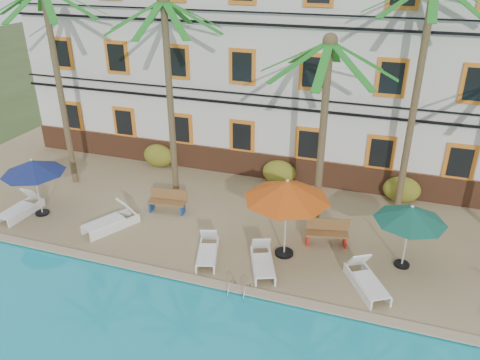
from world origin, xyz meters
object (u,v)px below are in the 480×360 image
(palm_d, at_px, (420,70))
(lounger_d, at_px, (263,261))
(bench_left, at_px, (167,201))
(bench_right, at_px, (327,232))
(palm_c, at_px, (325,107))
(lounger_e, at_px, (366,280))
(palm_a, at_px, (55,61))
(umbrella_green, at_px, (411,215))
(lounger_c, at_px, (208,251))
(lounger_a, at_px, (21,208))
(pool_ladder, at_px, (239,292))
(umbrella_blue, at_px, (33,167))
(lounger_b, at_px, (112,220))
(palm_b, at_px, (168,72))
(umbrella_red, at_px, (287,191))

(palm_d, distance_m, lounger_d, 8.64)
(bench_left, height_order, bench_right, same)
(palm_c, height_order, lounger_e, palm_c)
(palm_a, xyz_separation_m, umbrella_green, (14.10, -1.89, -3.46))
(palm_d, xyz_separation_m, lounger_d, (-4.06, -5.46, -5.33))
(bench_right, bearing_deg, umbrella_green, -11.55)
(lounger_c, bearing_deg, lounger_d, 0.33)
(lounger_a, bearing_deg, lounger_e, -1.22)
(lounger_c, relative_size, pool_ladder, 2.54)
(lounger_e, bearing_deg, pool_ladder, -158.03)
(palm_d, height_order, lounger_a, palm_d)
(umbrella_blue, bearing_deg, pool_ladder, -12.84)
(umbrella_blue, bearing_deg, palm_d, 19.94)
(lounger_c, relative_size, lounger_d, 0.96)
(palm_a, bearing_deg, lounger_c, -24.09)
(lounger_e, distance_m, pool_ladder, 3.93)
(umbrella_green, height_order, lounger_c, umbrella_green)
(lounger_d, bearing_deg, palm_c, 70.98)
(lounger_c, height_order, bench_left, bench_left)
(palm_a, bearing_deg, lounger_b, -37.57)
(palm_c, distance_m, bench_right, 4.33)
(palm_b, distance_m, umbrella_blue, 6.25)
(umbrella_red, bearing_deg, bench_left, 164.47)
(palm_a, bearing_deg, lounger_d, -19.70)
(palm_d, xyz_separation_m, lounger_b, (-10.09, -4.83, -5.29))
(lounger_b, xyz_separation_m, lounger_d, (6.04, -0.63, -0.03))
(palm_d, distance_m, pool_ladder, 9.88)
(umbrella_blue, height_order, lounger_b, umbrella_blue)
(bench_left, bearing_deg, lounger_d, -27.60)
(lounger_e, relative_size, pool_ladder, 2.69)
(umbrella_blue, relative_size, lounger_e, 1.19)
(lounger_e, xyz_separation_m, pool_ladder, (-3.63, -1.46, -0.29))
(lounger_c, xyz_separation_m, lounger_d, (1.92, 0.01, 0.01))
(palm_a, relative_size, bench_left, 5.46)
(palm_c, xyz_separation_m, lounger_c, (-3.06, -3.32, -4.32))
(palm_b, xyz_separation_m, lounger_a, (-4.98, -3.62, -4.89))
(palm_a, distance_m, umbrella_green, 14.64)
(palm_d, xyz_separation_m, lounger_a, (-14.03, -5.10, -5.32))
(umbrella_blue, bearing_deg, palm_c, 14.45)
(bench_right, bearing_deg, lounger_d, -128.97)
(lounger_c, distance_m, lounger_e, 5.21)
(umbrella_green, distance_m, lounger_d, 4.91)
(palm_b, distance_m, lounger_d, 8.05)
(lounger_a, height_order, lounger_e, lounger_e)
(lounger_d, xyz_separation_m, bench_left, (-4.62, 2.41, 0.19))
(umbrella_blue, height_order, bench_left, umbrella_blue)
(umbrella_green, distance_m, lounger_c, 6.67)
(umbrella_green, height_order, lounger_d, umbrella_green)
(lounger_a, distance_m, lounger_b, 3.95)
(palm_a, height_order, lounger_c, palm_a)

